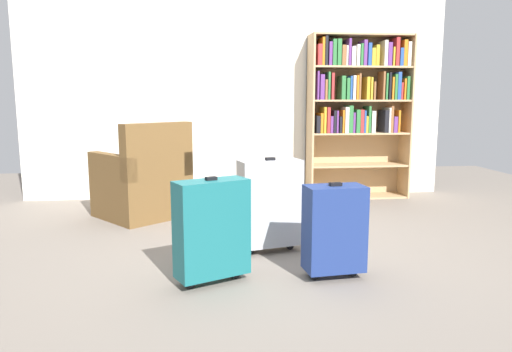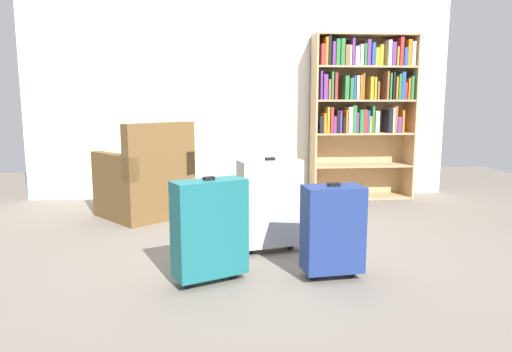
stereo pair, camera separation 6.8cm
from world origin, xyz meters
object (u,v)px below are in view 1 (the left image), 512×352
(suitcase_navy_blue, at_px, (334,228))
(suitcase_teal, at_px, (212,228))
(armchair, at_px, (144,184))
(suitcase_silver, at_px, (270,203))
(mug, at_px, (193,212))
(bookshelf, at_px, (358,101))

(suitcase_navy_blue, distance_m, suitcase_teal, 0.76)
(armchair, xyz_separation_m, suitcase_silver, (1.04, -1.18, 0.05))
(suitcase_silver, xyz_separation_m, suitcase_teal, (-0.43, -0.57, -0.02))
(suitcase_silver, relative_size, suitcase_teal, 1.06)
(armchair, bearing_deg, mug, -10.79)
(armchair, xyz_separation_m, mug, (0.46, -0.09, -0.27))
(suitcase_navy_blue, bearing_deg, suitcase_silver, 119.79)
(armchair, height_order, suitcase_navy_blue, armchair)
(armchair, bearing_deg, suitcase_silver, -48.65)
(mug, bearing_deg, suitcase_silver, -62.08)
(suitcase_silver, height_order, suitcase_navy_blue, suitcase_silver)
(bookshelf, relative_size, mug, 15.02)
(mug, relative_size, suitcase_silver, 0.17)
(suitcase_navy_blue, height_order, suitcase_teal, suitcase_teal)
(armchair, bearing_deg, suitcase_navy_blue, -52.03)
(mug, relative_size, suitcase_navy_blue, 0.20)
(suitcase_silver, bearing_deg, suitcase_teal, -127.30)
(bookshelf, bearing_deg, suitcase_teal, -124.68)
(mug, bearing_deg, bookshelf, 22.91)
(bookshelf, height_order, armchair, bookshelf)
(bookshelf, xyz_separation_m, armchair, (-2.29, -0.68, -0.77))
(bookshelf, relative_size, armchair, 1.83)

